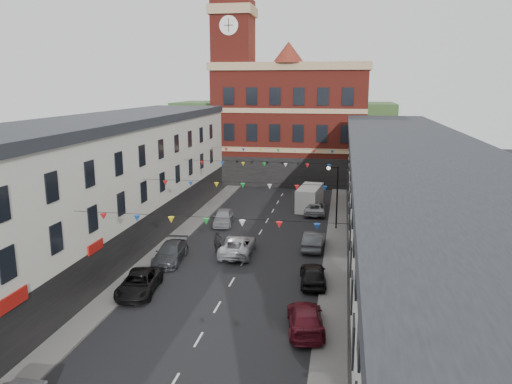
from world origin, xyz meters
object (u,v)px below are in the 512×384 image
Objects in this scene: car_left_c at (139,283)px; car_left_e at (223,217)px; street_lamp at (335,189)px; white_van at (310,198)px; car_right_c at (305,319)px; car_right_e at (314,240)px; car_left_d at (170,253)px; moving_car at (238,245)px; car_right_d at (313,274)px; pedestrian at (218,242)px; car_right_f at (315,208)px.

car_left_e reaches higher than car_left_c.
street_lamp reaches higher than white_van.
car_right_e reaches higher than car_right_c.
car_left_c is at bearing -94.24° from car_left_d.
car_right_e is at bearing -160.04° from moving_car.
car_left_c is 11.52m from car_right_d.
pedestrian reaches higher than moving_car.
car_left_d is 11.68m from car_right_e.
car_left_e is 8.18m from pedestrian.
car_right_c is 6.56m from car_right_d.
street_lamp is 1.23× the size of car_left_d.
car_left_c is 26.14m from white_van.
car_right_e is at bearing 20.75° from car_left_d.
car_right_e is 13.57m from white_van.
car_left_c is 0.99× the size of car_left_d.
car_left_e is at bearing 91.17° from pedestrian.
car_right_d is at bearing 10.25° from car_left_c.
pedestrian is (-7.94, 11.79, 0.19)m from car_right_c.
moving_car is (-6.31, 11.65, 0.05)m from car_right_c.
pedestrian is (-1.63, 0.14, 0.14)m from moving_car.
car_left_e reaches higher than moving_car.
car_right_c is at bearing -93.01° from street_lamp.
car_right_f is (10.02, 16.18, -0.07)m from car_left_d.
white_van reaches higher than car_left_e.
car_left_d is at bearing 82.95° from car_left_c.
car_left_e is 16.29m from car_right_d.
pedestrian is (-6.24, -15.77, -0.34)m from white_van.
car_right_e is at bearing -92.47° from car_right_d.
car_left_c is at bearing 47.99° from car_right_e.
moving_car is 3.01× the size of pedestrian.
moving_car is at bearing -99.51° from white_van.
car_right_c is 0.86× the size of white_van.
car_left_d is at bearing 26.06° from moving_car.
pedestrian is (-6.96, -13.51, 0.24)m from car_right_f.
car_left_c is 24.32m from car_right_f.
car_left_d is 19.03m from car_right_f.
car_right_e is at bearing -39.92° from car_left_e.
car_right_f is (-0.57, 11.24, -0.10)m from car_right_e.
car_left_d is 0.88× the size of white_van.
car_left_c is 15.21m from car_right_e.
pedestrian is at bearing -104.95° from white_van.
pedestrian is at bearing 63.47° from car_left_c.
car_right_e is at bearing 38.84° from car_left_c.
street_lamp is 1.26× the size of car_right_c.
car_left_c is at bearing -104.21° from white_van.
moving_car is 16.56m from white_van.
street_lamp is at bearing -101.81° from car_right_e.
car_right_c is at bearing 116.17° from moving_car.
car_left_d is 1.15× the size of car_right_d.
car_right_d reaches higher than car_right_c.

